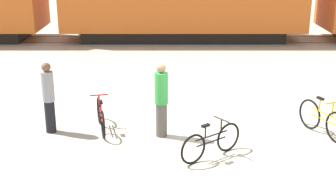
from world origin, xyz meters
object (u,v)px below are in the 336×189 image
object	(u,v)px
bicycle_maroon	(101,116)
bicycle_black	(212,142)
person_in_green	(162,100)
person_in_grey	(49,97)
bicycle_yellow	(323,120)

from	to	relation	value
bicycle_maroon	bicycle_black	bearing A→B (deg)	-30.22
bicycle_black	person_in_green	distance (m)	1.71
bicycle_maroon	person_in_grey	bearing A→B (deg)	-174.84
bicycle_maroon	person_in_green	distance (m)	1.66
bicycle_yellow	person_in_grey	distance (m)	6.70
bicycle_yellow	person_in_green	distance (m)	3.96
person_in_grey	bicycle_black	bearing A→B (deg)	-21.23
bicycle_maroon	bicycle_yellow	bearing A→B (deg)	-3.43
bicycle_yellow	bicycle_maroon	size ratio (longest dim) A/B	0.97
bicycle_yellow	person_in_grey	bearing A→B (deg)	178.16
bicycle_black	bicycle_maroon	xyz separation A→B (m)	(-2.62, 1.53, 0.00)
bicycle_black	person_in_grey	bearing A→B (deg)	159.83
bicycle_black	person_in_grey	size ratio (longest dim) A/B	0.78
bicycle_yellow	person_in_green	world-z (taller)	person_in_green
bicycle_yellow	bicycle_maroon	bearing A→B (deg)	176.57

